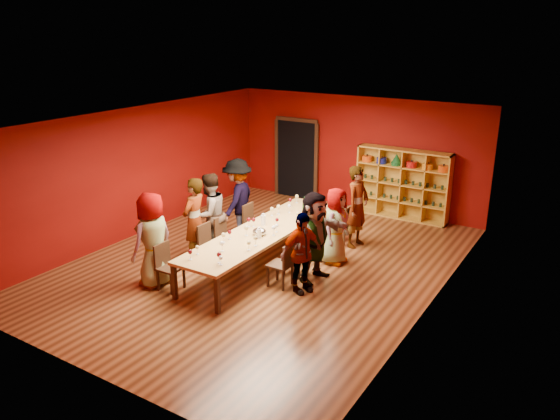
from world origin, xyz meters
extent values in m
cube|color=#4F2A15|center=(0.00, 0.00, -0.01)|extent=(7.10, 9.10, 0.02)
cube|color=#640805|center=(0.00, 4.51, 1.50)|extent=(7.10, 0.02, 3.00)
cube|color=#640805|center=(0.00, -4.51, 1.50)|extent=(7.10, 0.02, 3.00)
cube|color=#640805|center=(-3.51, 0.00, 1.50)|extent=(0.02, 9.10, 3.00)
cube|color=#640805|center=(3.51, 0.00, 1.50)|extent=(0.02, 9.10, 3.00)
cube|color=silver|center=(0.00, 0.00, 3.01)|extent=(7.10, 9.10, 0.02)
cube|color=tan|center=(0.00, 0.00, 0.72)|extent=(1.10, 4.50, 0.06)
cube|color=black|center=(-0.49, -2.17, 0.34)|extent=(0.08, 0.08, 0.69)
cube|color=black|center=(-0.49, 2.17, 0.34)|extent=(0.08, 0.08, 0.69)
cube|color=black|center=(0.49, -2.17, 0.34)|extent=(0.08, 0.08, 0.69)
cube|color=black|center=(0.49, 2.17, 0.34)|extent=(0.08, 0.08, 0.69)
cube|color=black|center=(-1.80, 4.44, 1.10)|extent=(1.20, 0.14, 2.20)
cube|color=black|center=(-1.80, 4.37, 2.25)|extent=(1.32, 0.06, 0.10)
cube|color=black|center=(-2.45, 4.37, 1.10)|extent=(0.10, 0.06, 2.20)
cube|color=black|center=(-1.15, 4.37, 1.10)|extent=(0.10, 0.06, 2.20)
cube|color=gold|center=(0.22, 4.28, 0.90)|extent=(0.04, 0.40, 1.80)
cube|color=gold|center=(2.58, 4.28, 0.90)|extent=(0.04, 0.40, 1.80)
cube|color=gold|center=(1.40, 4.28, 1.78)|extent=(2.40, 0.40, 0.04)
cube|color=gold|center=(1.40, 4.28, 0.02)|extent=(2.40, 0.40, 0.04)
cube|color=gold|center=(1.40, 4.47, 0.90)|extent=(2.40, 0.02, 1.80)
cube|color=gold|center=(1.40, 4.28, 0.45)|extent=(2.36, 0.38, 0.03)
cube|color=gold|center=(1.40, 4.28, 0.90)|extent=(2.36, 0.38, 0.03)
cube|color=gold|center=(1.40, 4.28, 1.35)|extent=(2.36, 0.38, 0.03)
cube|color=gold|center=(0.80, 4.28, 0.90)|extent=(0.03, 0.38, 1.76)
cube|color=gold|center=(1.40, 4.28, 0.90)|extent=(0.03, 0.38, 1.76)
cube|color=gold|center=(2.00, 4.28, 0.90)|extent=(0.03, 0.38, 1.76)
cylinder|color=#E4520D|center=(0.40, 4.28, 1.44)|extent=(0.26, 0.26, 0.15)
sphere|color=black|center=(0.40, 4.28, 1.53)|extent=(0.05, 0.05, 0.05)
cylinder|color=navy|center=(0.80, 4.28, 1.44)|extent=(0.26, 0.26, 0.15)
sphere|color=black|center=(0.80, 4.28, 1.53)|extent=(0.05, 0.05, 0.05)
cylinder|color=#165A2A|center=(1.20, 4.28, 1.41)|extent=(0.26, 0.26, 0.08)
cone|color=#165A2A|center=(1.20, 4.28, 1.56)|extent=(0.24, 0.24, 0.22)
cylinder|color=#A81313|center=(1.60, 4.28, 1.44)|extent=(0.26, 0.26, 0.15)
sphere|color=black|center=(1.60, 4.28, 1.53)|extent=(0.05, 0.05, 0.05)
cylinder|color=orange|center=(2.00, 4.28, 1.44)|extent=(0.26, 0.26, 0.15)
sphere|color=black|center=(2.00, 4.28, 1.53)|extent=(0.05, 0.05, 0.05)
cylinder|color=#E4520D|center=(2.40, 4.28, 1.44)|extent=(0.26, 0.26, 0.15)
sphere|color=black|center=(2.40, 4.28, 1.53)|extent=(0.05, 0.05, 0.05)
cylinder|color=black|center=(0.38, 4.28, 0.52)|extent=(0.07, 0.07, 0.10)
cylinder|color=black|center=(0.56, 4.28, 0.52)|extent=(0.07, 0.07, 0.10)
cylinder|color=black|center=(0.75, 4.28, 0.52)|extent=(0.07, 0.07, 0.10)
cylinder|color=black|center=(0.93, 4.28, 0.52)|extent=(0.07, 0.07, 0.10)
cylinder|color=black|center=(1.12, 4.28, 0.52)|extent=(0.07, 0.07, 0.10)
cylinder|color=black|center=(1.30, 4.28, 0.52)|extent=(0.07, 0.07, 0.10)
cylinder|color=black|center=(1.49, 4.28, 0.52)|extent=(0.07, 0.07, 0.10)
cylinder|color=black|center=(1.67, 4.28, 0.52)|extent=(0.07, 0.07, 0.10)
cylinder|color=black|center=(1.86, 4.28, 0.52)|extent=(0.07, 0.07, 0.10)
cylinder|color=black|center=(2.04, 4.28, 0.52)|extent=(0.07, 0.07, 0.10)
cylinder|color=black|center=(2.23, 4.28, 0.52)|extent=(0.07, 0.07, 0.10)
cylinder|color=black|center=(2.42, 4.28, 0.52)|extent=(0.07, 0.07, 0.10)
cylinder|color=black|center=(0.38, 4.28, 0.97)|extent=(0.07, 0.07, 0.10)
cylinder|color=black|center=(0.56, 4.28, 0.97)|extent=(0.07, 0.07, 0.10)
cylinder|color=black|center=(0.75, 4.28, 0.97)|extent=(0.07, 0.07, 0.10)
cylinder|color=black|center=(0.93, 4.28, 0.97)|extent=(0.07, 0.07, 0.10)
cylinder|color=black|center=(1.12, 4.28, 0.97)|extent=(0.07, 0.07, 0.10)
cylinder|color=black|center=(1.30, 4.28, 0.97)|extent=(0.07, 0.07, 0.10)
cylinder|color=black|center=(1.49, 4.28, 0.97)|extent=(0.07, 0.07, 0.10)
cylinder|color=black|center=(1.67, 4.28, 0.97)|extent=(0.07, 0.07, 0.10)
cylinder|color=black|center=(1.86, 4.28, 0.97)|extent=(0.07, 0.07, 0.10)
cylinder|color=black|center=(2.04, 4.28, 0.97)|extent=(0.07, 0.07, 0.10)
cylinder|color=black|center=(2.23, 4.28, 0.97)|extent=(0.07, 0.07, 0.10)
cylinder|color=black|center=(2.42, 4.28, 0.97)|extent=(0.07, 0.07, 0.10)
cube|color=black|center=(-0.83, -1.90, 0.43)|extent=(0.42, 0.42, 0.04)
cube|color=black|center=(-1.02, -1.90, 0.67)|extent=(0.04, 0.40, 0.44)
cube|color=black|center=(-1.00, -2.07, 0.21)|extent=(0.04, 0.04, 0.41)
cube|color=black|center=(-0.66, -2.07, 0.21)|extent=(0.04, 0.04, 0.41)
cube|color=black|center=(-1.00, -1.73, 0.21)|extent=(0.04, 0.04, 0.41)
cube|color=black|center=(-0.66, -1.73, 0.21)|extent=(0.04, 0.04, 0.41)
imported|color=beige|center=(-1.23, -1.90, 0.92)|extent=(0.54, 0.92, 1.83)
cube|color=black|center=(-0.83, -0.67, 0.43)|extent=(0.42, 0.42, 0.04)
cube|color=black|center=(-1.02, -0.67, 0.67)|extent=(0.04, 0.40, 0.44)
cube|color=black|center=(-1.00, -0.84, 0.21)|extent=(0.04, 0.04, 0.41)
cube|color=black|center=(-0.66, -0.84, 0.21)|extent=(0.04, 0.04, 0.41)
cube|color=black|center=(-1.00, -0.50, 0.21)|extent=(0.04, 0.04, 0.41)
cube|color=black|center=(-0.66, -0.50, 0.21)|extent=(0.04, 0.04, 0.41)
imported|color=#48474C|center=(-1.26, -0.67, 0.91)|extent=(0.57, 0.72, 1.82)
cube|color=black|center=(-0.83, -0.14, 0.43)|extent=(0.42, 0.42, 0.04)
cube|color=black|center=(-1.02, -0.14, 0.67)|extent=(0.04, 0.40, 0.44)
cube|color=black|center=(-1.00, -0.31, 0.21)|extent=(0.04, 0.04, 0.41)
cube|color=black|center=(-0.66, -0.31, 0.21)|extent=(0.04, 0.04, 0.41)
cube|color=black|center=(-1.00, 0.03, 0.21)|extent=(0.04, 0.04, 0.41)
cube|color=black|center=(-0.66, 0.03, 0.21)|extent=(0.04, 0.04, 0.41)
imported|color=#4C4B50|center=(-1.30, -0.14, 0.89)|extent=(0.60, 0.93, 1.79)
cube|color=black|center=(-0.83, 0.89, 0.43)|extent=(0.42, 0.42, 0.04)
cube|color=black|center=(-1.02, 0.89, 0.67)|extent=(0.04, 0.40, 0.44)
cube|color=black|center=(-1.00, 0.72, 0.21)|extent=(0.04, 0.04, 0.41)
cube|color=black|center=(-0.66, 0.72, 0.21)|extent=(0.04, 0.04, 0.41)
cube|color=black|center=(-1.00, 1.06, 0.21)|extent=(0.04, 0.04, 0.41)
cube|color=black|center=(-0.66, 1.06, 0.21)|extent=(0.04, 0.04, 0.41)
imported|color=#141638|center=(-1.30, 0.89, 0.95)|extent=(0.77, 1.30, 1.89)
cube|color=black|center=(0.83, -0.68, 0.43)|extent=(0.42, 0.42, 0.04)
cube|color=black|center=(1.02, -0.68, 0.67)|extent=(0.04, 0.40, 0.44)
cube|color=black|center=(0.66, -0.85, 0.21)|extent=(0.04, 0.04, 0.41)
cube|color=black|center=(1.00, -0.85, 0.21)|extent=(0.04, 0.04, 0.41)
cube|color=black|center=(0.66, -0.51, 0.21)|extent=(0.04, 0.04, 0.41)
cube|color=black|center=(1.00, -0.51, 0.21)|extent=(0.04, 0.04, 0.41)
imported|color=white|center=(1.28, -0.68, 0.78)|extent=(0.72, 1.00, 1.55)
cube|color=black|center=(0.83, -0.10, 0.43)|extent=(0.42, 0.42, 0.04)
cube|color=black|center=(1.02, -0.10, 0.67)|extent=(0.04, 0.40, 0.44)
cube|color=black|center=(0.66, -0.27, 0.21)|extent=(0.04, 0.04, 0.41)
cube|color=black|center=(1.00, -0.27, 0.21)|extent=(0.04, 0.04, 0.41)
cube|color=black|center=(0.66, 0.07, 0.21)|extent=(0.04, 0.04, 0.41)
cube|color=black|center=(1.00, 0.07, 0.21)|extent=(0.04, 0.04, 0.41)
imported|color=#5B86BB|center=(1.25, -0.10, 0.89)|extent=(0.72, 1.71, 1.78)
cube|color=black|center=(0.83, 0.84, 0.43)|extent=(0.42, 0.42, 0.04)
cube|color=black|center=(1.02, 0.84, 0.67)|extent=(0.04, 0.40, 0.44)
cube|color=black|center=(0.66, 0.67, 0.21)|extent=(0.04, 0.04, 0.41)
cube|color=black|center=(1.00, 0.67, 0.21)|extent=(0.04, 0.04, 0.41)
cube|color=black|center=(0.66, 1.01, 0.21)|extent=(0.04, 0.04, 0.41)
cube|color=black|center=(1.00, 1.01, 0.21)|extent=(0.04, 0.04, 0.41)
imported|color=#5C7CBD|center=(1.23, 0.84, 0.81)|extent=(0.44, 0.80, 1.62)
cube|color=black|center=(0.83, 1.93, 0.43)|extent=(0.42, 0.42, 0.04)
cube|color=black|center=(1.02, 1.93, 0.67)|extent=(0.04, 0.40, 0.44)
cube|color=black|center=(0.66, 1.76, 0.21)|extent=(0.04, 0.04, 0.41)
cube|color=black|center=(1.00, 1.76, 0.21)|extent=(0.04, 0.04, 0.41)
cube|color=black|center=(0.66, 2.10, 0.21)|extent=(0.04, 0.04, 0.41)
cube|color=black|center=(1.00, 2.10, 0.21)|extent=(0.04, 0.04, 0.41)
imported|color=silver|center=(1.21, 1.93, 0.92)|extent=(0.56, 0.72, 1.84)
cylinder|color=white|center=(-0.27, -0.98, 0.75)|extent=(0.06, 0.06, 0.01)
cylinder|color=white|center=(-0.27, -0.98, 0.81)|extent=(0.01, 0.01, 0.11)
ellipsoid|color=#CBBD7F|center=(-0.27, -0.98, 0.90)|extent=(0.08, 0.08, 0.09)
cylinder|color=white|center=(-0.35, -0.02, 0.75)|extent=(0.07, 0.07, 0.01)
cylinder|color=white|center=(-0.35, -0.02, 0.81)|extent=(0.01, 0.01, 0.11)
ellipsoid|color=#45070D|center=(-0.35, -0.02, 0.91)|extent=(0.08, 0.08, 0.09)
cylinder|color=white|center=(0.35, 1.03, 0.75)|extent=(0.06, 0.06, 0.01)
cylinder|color=white|center=(0.35, 1.03, 0.81)|extent=(0.01, 0.01, 0.11)
ellipsoid|color=#45070D|center=(0.35, 1.03, 0.90)|extent=(0.08, 0.08, 0.09)
cylinder|color=white|center=(0.12, 0.33, 0.75)|extent=(0.06, 0.06, 0.01)
cylinder|color=white|center=(0.12, 0.33, 0.81)|extent=(0.01, 0.01, 0.10)
ellipsoid|color=#45070D|center=(0.12, 0.33, 0.89)|extent=(0.07, 0.07, 0.09)
cylinder|color=white|center=(0.26, -1.80, 0.75)|extent=(0.07, 0.07, 0.01)
cylinder|color=white|center=(0.26, -1.80, 0.82)|extent=(0.01, 0.01, 0.12)
ellipsoid|color=#45070D|center=(0.26, -1.80, 0.91)|extent=(0.08, 0.08, 0.10)
cylinder|color=white|center=(-0.03, -1.34, 0.75)|extent=(0.07, 0.07, 0.01)
cylinder|color=white|center=(-0.03, -1.34, 0.82)|extent=(0.01, 0.01, 0.11)
ellipsoid|color=white|center=(-0.03, -1.34, 0.91)|extent=(0.08, 0.08, 0.09)
cylinder|color=white|center=(-0.27, -0.78, 0.75)|extent=(0.06, 0.06, 0.01)
cylinder|color=white|center=(-0.27, -0.78, 0.81)|extent=(0.01, 0.01, 0.11)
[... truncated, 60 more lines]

